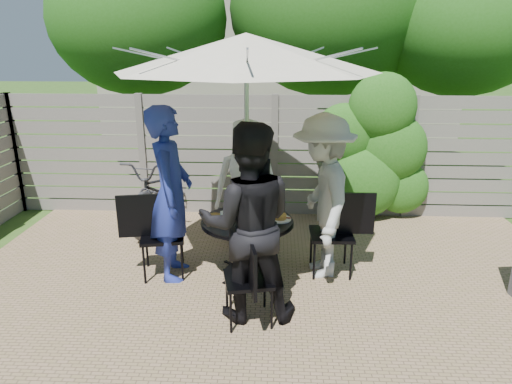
{
  "coord_description": "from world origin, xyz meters",
  "views": [
    {
      "loc": [
        0.06,
        -3.68,
        2.51
      ],
      "look_at": [
        -0.19,
        1.24,
        0.93
      ],
      "focal_mm": 32.0,
      "sensor_mm": 36.0,
      "label": 1
    }
  ],
  "objects_px": {
    "plate_right": "(280,218)",
    "glass_front": "(257,223)",
    "chair_right": "(332,249)",
    "person_back": "(247,184)",
    "person_front": "(248,224)",
    "plate_front": "(248,230)",
    "chair_front": "(249,297)",
    "patio_table": "(247,237)",
    "person_right": "(323,197)",
    "plate_left": "(215,218)",
    "chair_back": "(247,222)",
    "person_left": "(171,195)",
    "glass_right": "(270,211)",
    "plate_back": "(247,207)",
    "chair_left": "(162,251)",
    "syrup_jug": "(242,212)",
    "coffee_cup": "(256,208)",
    "glass_back": "(238,206)",
    "bicycle": "(162,189)",
    "glass_left": "(223,218)",
    "umbrella": "(246,53)"
  },
  "relations": [
    {
      "from": "plate_right",
      "to": "glass_front",
      "type": "xyz_separation_m",
      "value": [
        -0.23,
        -0.28,
        0.05
      ]
    },
    {
      "from": "chair_right",
      "to": "glass_front",
      "type": "distance_m",
      "value": 1.0
    },
    {
      "from": "person_back",
      "to": "person_front",
      "type": "bearing_deg",
      "value": -90.0
    },
    {
      "from": "plate_front",
      "to": "chair_front",
      "type": "bearing_deg",
      "value": -85.37
    },
    {
      "from": "chair_right",
      "to": "patio_table",
      "type": "bearing_deg",
      "value": 3.43
    },
    {
      "from": "chair_right",
      "to": "plate_right",
      "type": "relative_size",
      "value": 3.75
    },
    {
      "from": "person_right",
      "to": "plate_left",
      "type": "distance_m",
      "value": 1.21
    },
    {
      "from": "person_right",
      "to": "plate_front",
      "type": "xyz_separation_m",
      "value": [
        -0.8,
        -0.42,
        -0.23
      ]
    },
    {
      "from": "person_back",
      "to": "chair_back",
      "type": "bearing_deg",
      "value": 90.6
    },
    {
      "from": "person_left",
      "to": "glass_right",
      "type": "distance_m",
      "value": 1.12
    },
    {
      "from": "person_left",
      "to": "glass_right",
      "type": "height_order",
      "value": "person_left"
    },
    {
      "from": "plate_back",
      "to": "plate_left",
      "type": "bearing_deg",
      "value": -130.55
    },
    {
      "from": "plate_right",
      "to": "glass_right",
      "type": "bearing_deg",
      "value": 138.19
    },
    {
      "from": "chair_left",
      "to": "person_front",
      "type": "relative_size",
      "value": 0.52
    },
    {
      "from": "syrup_jug",
      "to": "chair_back",
      "type": "bearing_deg",
      "value": 90.78
    },
    {
      "from": "glass_right",
      "to": "plate_front",
      "type": "bearing_deg",
      "value": -114.73
    },
    {
      "from": "coffee_cup",
      "to": "glass_back",
      "type": "bearing_deg",
      "value": 173.5
    },
    {
      "from": "chair_left",
      "to": "bicycle",
      "type": "relative_size",
      "value": 0.5
    },
    {
      "from": "glass_back",
      "to": "glass_front",
      "type": "relative_size",
      "value": 1.0
    },
    {
      "from": "glass_front",
      "to": "person_back",
      "type": "bearing_deg",
      "value": 99.94
    },
    {
      "from": "chair_left",
      "to": "plate_right",
      "type": "distance_m",
      "value": 1.38
    },
    {
      "from": "chair_right",
      "to": "plate_back",
      "type": "distance_m",
      "value": 1.11
    },
    {
      "from": "plate_back",
      "to": "glass_front",
      "type": "height_order",
      "value": "glass_front"
    },
    {
      "from": "plate_right",
      "to": "plate_back",
      "type": "bearing_deg",
      "value": 139.45
    },
    {
      "from": "person_right",
      "to": "glass_front",
      "type": "distance_m",
      "value": 0.79
    },
    {
      "from": "plate_back",
      "to": "glass_back",
      "type": "distance_m",
      "value": 0.15
    },
    {
      "from": "chair_left",
      "to": "person_front",
      "type": "bearing_deg",
      "value": -47.87
    },
    {
      "from": "glass_back",
      "to": "coffee_cup",
      "type": "relative_size",
      "value": 1.17
    },
    {
      "from": "glass_left",
      "to": "coffee_cup",
      "type": "relative_size",
      "value": 1.17
    },
    {
      "from": "plate_back",
      "to": "glass_left",
      "type": "relative_size",
      "value": 1.86
    },
    {
      "from": "plate_back",
      "to": "glass_front",
      "type": "relative_size",
      "value": 1.86
    },
    {
      "from": "person_left",
      "to": "chair_back",
      "type": "bearing_deg",
      "value": -40.66
    },
    {
      "from": "patio_table",
      "to": "chair_right",
      "type": "relative_size",
      "value": 1.12
    },
    {
      "from": "glass_back",
      "to": "glass_left",
      "type": "relative_size",
      "value": 1.0
    },
    {
      "from": "person_left",
      "to": "plate_right",
      "type": "height_order",
      "value": "person_left"
    },
    {
      "from": "chair_back",
      "to": "coffee_cup",
      "type": "height_order",
      "value": "chair_back"
    },
    {
      "from": "person_back",
      "to": "coffee_cup",
      "type": "height_order",
      "value": "person_back"
    },
    {
      "from": "chair_right",
      "to": "bicycle",
      "type": "distance_m",
      "value": 2.77
    },
    {
      "from": "syrup_jug",
      "to": "coffee_cup",
      "type": "xyz_separation_m",
      "value": [
        0.15,
        0.18,
        -0.02
      ]
    },
    {
      "from": "chair_front",
      "to": "syrup_jug",
      "type": "height_order",
      "value": "chair_front"
    },
    {
      "from": "plate_right",
      "to": "chair_left",
      "type": "bearing_deg",
      "value": -175.46
    },
    {
      "from": "umbrella",
      "to": "chair_right",
      "type": "relative_size",
      "value": 2.99
    },
    {
      "from": "umbrella",
      "to": "glass_back",
      "type": "bearing_deg",
      "value": 116.45
    },
    {
      "from": "plate_back",
      "to": "plate_left",
      "type": "xyz_separation_m",
      "value": [
        -0.33,
        -0.39,
        0.0
      ]
    },
    {
      "from": "plate_front",
      "to": "glass_front",
      "type": "relative_size",
      "value": 1.86
    },
    {
      "from": "chair_left",
      "to": "plate_left",
      "type": "height_order",
      "value": "chair_left"
    },
    {
      "from": "chair_left",
      "to": "plate_left",
      "type": "distance_m",
      "value": 0.72
    },
    {
      "from": "bicycle",
      "to": "plate_right",
      "type": "bearing_deg",
      "value": -33.42
    },
    {
      "from": "plate_right",
      "to": "glass_front",
      "type": "bearing_deg",
      "value": -130.05
    },
    {
      "from": "coffee_cup",
      "to": "syrup_jug",
      "type": "bearing_deg",
      "value": -128.82
    }
  ]
}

